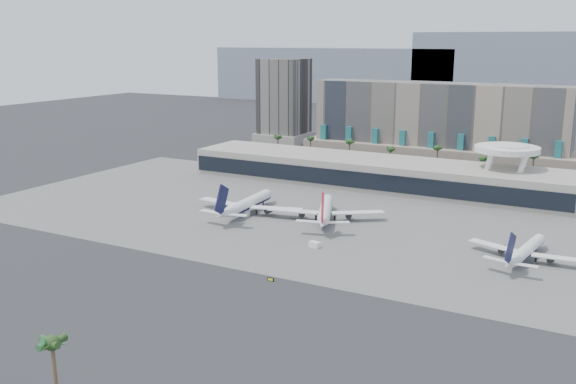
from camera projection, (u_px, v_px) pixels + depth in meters
The scene contains 15 objects.
ground at pixel (242, 257), 192.68m from camera, with size 900.00×900.00×0.00m, color #232326.
apron_pad at pixel (321, 214), 239.75m from camera, with size 260.00×130.00×0.06m, color #5B5B59.
mountain_ridge at pixel (548, 78), 575.14m from camera, with size 680.00×60.00×70.00m.
hotel at pixel (437, 132), 333.44m from camera, with size 140.00×30.00×42.00m.
office_tower at pixel (284, 106), 402.42m from camera, with size 30.00×30.00×52.00m.
terminal at pixel (374, 171), 285.18m from camera, with size 170.00×32.50×14.50m.
saucer_structure at pixel (507, 153), 262.27m from camera, with size 26.00×26.00×21.89m.
palm_row at pixel (414, 152), 311.12m from camera, with size 157.80×2.80×13.10m.
airliner_left at pixel (247, 204), 239.36m from camera, with size 42.99×44.36×15.31m.
airliner_centre at pixel (325, 210), 230.31m from camera, with size 40.22×41.47×15.14m.
airliner_right at pixel (526, 251), 188.56m from camera, with size 35.39×36.66×12.70m.
service_vehicle_a at pixel (243, 213), 236.93m from camera, with size 4.77×2.33×2.33m, color silver.
service_vehicle_b at pixel (315, 245), 201.34m from camera, with size 3.55×2.03×1.82m, color white.
taxiway_sign at pixel (271, 279), 173.45m from camera, with size 2.07×0.48×0.93m.
near_palm_b at pixel (53, 351), 109.52m from camera, with size 6.00×6.00×14.81m.
Camera 1 is at (98.97, -154.38, 63.80)m, focal length 40.00 mm.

